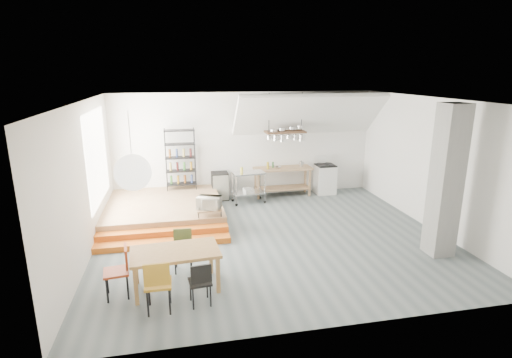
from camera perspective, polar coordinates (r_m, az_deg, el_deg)
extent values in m
plane|color=#556062|center=(9.51, 2.32, -8.37)|extent=(8.00, 8.00, 0.00)
cube|color=silver|center=(12.35, -1.48, 4.90)|extent=(8.00, 0.04, 3.20)
cube|color=silver|center=(8.94, -23.30, -0.32)|extent=(0.04, 7.00, 3.20)
cube|color=silver|center=(10.67, 23.78, 1.98)|extent=(0.04, 7.00, 3.20)
cube|color=white|center=(8.75, 2.55, 11.23)|extent=(8.00, 7.00, 0.02)
cube|color=white|center=(12.09, 7.54, 9.10)|extent=(4.40, 1.44, 1.32)
cube|color=white|center=(10.33, -21.72, 2.93)|extent=(0.02, 2.50, 2.20)
cube|color=#946A4A|center=(11.07, -12.92, -4.20)|extent=(3.00, 3.00, 0.40)
cube|color=#C95D17|center=(9.30, -13.07, -8.89)|extent=(3.00, 0.35, 0.13)
cube|color=#C95D17|center=(9.60, -13.05, -7.69)|extent=(3.00, 0.35, 0.27)
cube|color=gray|center=(9.09, 25.50, -0.33)|extent=(0.50, 0.50, 3.20)
cube|color=#946A4A|center=(12.40, 3.83, 1.51)|extent=(1.80, 0.60, 0.06)
cube|color=#946A4A|center=(12.56, 3.78, -1.28)|extent=(1.70, 0.55, 0.04)
cube|color=#946A4A|center=(12.95, 7.05, -0.03)|extent=(0.06, 0.06, 0.86)
cube|color=#946A4A|center=(12.54, -0.08, -0.43)|extent=(0.06, 0.06, 0.86)
cube|color=#946A4A|center=(12.55, 7.68, -0.55)|extent=(0.06, 0.06, 0.86)
cube|color=#946A4A|center=(12.12, 0.33, -0.97)|extent=(0.06, 0.06, 0.86)
cube|color=white|center=(12.94, 9.79, -0.06)|extent=(0.60, 0.60, 0.90)
cube|color=black|center=(12.83, 9.89, 1.96)|extent=(0.58, 0.58, 0.03)
cube|color=white|center=(13.05, 9.47, 2.79)|extent=(0.60, 0.05, 0.25)
cylinder|color=black|center=(13.00, 10.24, 2.23)|extent=(0.18, 0.18, 0.02)
cylinder|color=black|center=(12.90, 9.09, 2.19)|extent=(0.18, 0.18, 0.02)
cylinder|color=black|center=(12.74, 10.70, 1.96)|extent=(0.18, 0.18, 0.02)
cylinder|color=black|center=(12.64, 9.53, 1.90)|extent=(0.18, 0.18, 0.02)
cube|color=#3D2818|center=(11.99, 4.19, 6.73)|extent=(1.20, 0.50, 0.05)
cylinder|color=black|center=(11.79, 1.87, 9.44)|extent=(0.02, 0.02, 1.15)
cylinder|color=black|center=(12.06, 6.56, 9.48)|extent=(0.02, 0.02, 1.15)
cylinder|color=silver|center=(11.84, 1.89, 5.97)|extent=(0.16, 0.16, 0.12)
cylinder|color=silver|center=(11.89, 2.84, 5.90)|extent=(0.20, 0.20, 0.16)
cylinder|color=silver|center=(11.94, 3.77, 5.83)|extent=(0.16, 0.16, 0.20)
cylinder|color=silver|center=(11.99, 4.70, 6.05)|extent=(0.20, 0.20, 0.12)
cylinder|color=silver|center=(12.05, 5.62, 5.97)|extent=(0.16, 0.16, 0.16)
cylinder|color=silver|center=(12.11, 6.52, 5.90)|extent=(0.20, 0.20, 0.20)
cylinder|color=black|center=(12.12, -8.76, 3.08)|extent=(0.02, 0.02, 1.80)
cylinder|color=black|center=(12.11, -12.73, 2.88)|extent=(0.02, 0.02, 1.80)
cylinder|color=black|center=(11.76, -8.67, 2.73)|extent=(0.02, 0.02, 1.80)
cylinder|color=black|center=(11.76, -12.76, 2.51)|extent=(0.02, 0.02, 1.80)
cube|color=black|center=(12.11, -10.56, -0.66)|extent=(0.88, 0.38, 0.02)
cube|color=black|center=(12.01, -10.65, 1.17)|extent=(0.88, 0.38, 0.02)
cube|color=black|center=(11.92, -10.74, 3.04)|extent=(0.88, 0.38, 0.02)
cube|color=black|center=(11.84, -10.84, 4.93)|extent=(0.88, 0.38, 0.02)
cube|color=black|center=(11.78, -10.93, 6.85)|extent=(0.88, 0.38, 0.03)
cylinder|color=#38762F|center=(12.07, -10.59, -0.02)|extent=(0.07, 0.07, 0.24)
cylinder|color=#A2721B|center=(11.97, -10.68, 1.82)|extent=(0.07, 0.07, 0.24)
cylinder|color=brown|center=(11.89, -10.77, 3.70)|extent=(0.07, 0.07, 0.24)
cube|color=#946A4A|center=(9.80, -6.70, -4.31)|extent=(0.60, 0.40, 0.03)
cylinder|color=black|center=(10.01, -5.23, -4.34)|extent=(0.02, 0.02, 0.13)
cylinder|color=black|center=(9.97, -8.33, -4.52)|extent=(0.02, 0.02, 0.13)
cylinder|color=black|center=(9.69, -5.00, -5.00)|extent=(0.02, 0.02, 0.13)
cylinder|color=black|center=(9.65, -8.20, -5.19)|extent=(0.02, 0.02, 0.13)
sphere|color=white|center=(6.80, -17.18, 0.91)|extent=(0.60, 0.60, 0.60)
cube|color=olive|center=(7.31, -11.49, -10.20)|extent=(1.60, 0.99, 0.06)
cube|color=olive|center=(7.87, -6.47, -11.03)|extent=(0.07, 0.07, 0.67)
cube|color=olive|center=(7.79, -16.78, -11.90)|extent=(0.07, 0.07, 0.67)
cube|color=olive|center=(7.23, -5.44, -13.51)|extent=(0.07, 0.07, 0.67)
cube|color=olive|center=(7.14, -16.78, -14.51)|extent=(0.07, 0.07, 0.67)
cube|color=#AB791D|center=(6.84, -13.80, -14.32)|extent=(0.43, 0.43, 0.04)
cube|color=#AB791D|center=(6.55, -14.01, -13.11)|extent=(0.40, 0.04, 0.37)
cylinder|color=black|center=(6.83, -15.20, -16.85)|extent=(0.03, 0.03, 0.47)
cylinder|color=black|center=(6.81, -12.23, -16.75)|extent=(0.03, 0.03, 0.47)
cylinder|color=black|center=(7.12, -15.03, -15.42)|extent=(0.03, 0.03, 0.47)
cylinder|color=black|center=(7.10, -12.20, -15.32)|extent=(0.03, 0.03, 0.47)
cube|color=black|center=(6.92, -8.01, -14.33)|extent=(0.40, 0.40, 0.04)
cube|color=black|center=(6.67, -7.83, -13.31)|extent=(0.34, 0.07, 0.32)
cylinder|color=black|center=(6.88, -8.96, -16.55)|extent=(0.03, 0.03, 0.40)
cylinder|color=black|center=(6.92, -6.51, -16.25)|extent=(0.03, 0.03, 0.40)
cylinder|color=black|center=(7.13, -9.34, -15.36)|extent=(0.03, 0.03, 0.40)
cylinder|color=black|center=(7.17, -6.99, -15.09)|extent=(0.03, 0.03, 0.40)
cube|color=#52602D|center=(8.01, -10.40, -10.06)|extent=(0.39, 0.39, 0.04)
cube|color=#52602D|center=(8.07, -10.44, -8.07)|extent=(0.35, 0.06, 0.32)
cylinder|color=black|center=(8.23, -9.24, -10.93)|extent=(0.03, 0.03, 0.41)
cylinder|color=black|center=(8.24, -11.34, -10.99)|extent=(0.03, 0.03, 0.41)
cylinder|color=black|center=(7.96, -9.27, -11.87)|extent=(0.03, 0.03, 0.41)
cylinder|color=black|center=(7.98, -11.44, -11.93)|extent=(0.03, 0.03, 0.41)
cube|color=#B23B19|center=(7.42, -19.36, -12.41)|extent=(0.47, 0.47, 0.04)
cube|color=#B23B19|center=(7.31, -18.05, -10.48)|extent=(0.09, 0.40, 0.36)
cylinder|color=black|center=(7.38, -17.86, -14.53)|extent=(0.03, 0.03, 0.46)
cylinder|color=black|center=(7.68, -17.94, -13.34)|extent=(0.03, 0.03, 0.46)
cylinder|color=black|center=(7.39, -20.51, -14.73)|extent=(0.03, 0.03, 0.46)
cylinder|color=black|center=(7.69, -20.47, -13.53)|extent=(0.03, 0.03, 0.46)
cube|color=silver|center=(11.71, -1.08, 0.88)|extent=(0.98, 0.61, 0.04)
cube|color=silver|center=(11.87, -1.07, -1.92)|extent=(0.98, 0.61, 0.03)
cylinder|color=silver|center=(12.16, 0.58, -0.74)|extent=(0.03, 0.03, 0.89)
sphere|color=black|center=(12.29, 0.57, -2.64)|extent=(0.08, 0.08, 0.08)
cylinder|color=silver|center=(11.93, -3.39, -1.09)|extent=(0.03, 0.03, 0.89)
sphere|color=black|center=(12.06, -3.36, -3.02)|extent=(0.08, 0.08, 0.08)
cylinder|color=silver|center=(11.75, 1.27, -1.32)|extent=(0.03, 0.03, 0.89)
sphere|color=black|center=(11.88, 1.26, -3.28)|extent=(0.08, 0.08, 0.08)
cylinder|color=silver|center=(11.51, -2.82, -1.69)|extent=(0.03, 0.03, 0.89)
sphere|color=black|center=(11.64, -2.79, -3.69)|extent=(0.08, 0.08, 0.08)
cube|color=black|center=(12.21, -5.16, -0.98)|extent=(0.49, 0.49, 0.84)
imported|color=beige|center=(9.74, -6.73, -3.37)|extent=(0.66, 0.56, 0.31)
imported|color=silver|center=(12.30, 3.11, 1.67)|extent=(0.25, 0.25, 0.05)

